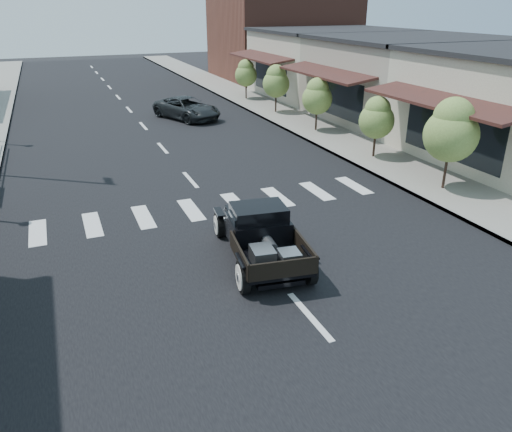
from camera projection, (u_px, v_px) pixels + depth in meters
name	position (u px, v px, depth m)	size (l,w,h in m)	color
ground	(258.00, 258.00, 13.67)	(120.00, 120.00, 0.00)	black
road	(150.00, 134.00, 26.42)	(14.00, 80.00, 0.02)	black
road_markings	(173.00, 160.00, 22.18)	(12.00, 60.00, 0.06)	silver
sidewalk_right	(294.00, 120.00, 29.35)	(3.00, 80.00, 0.15)	gray
storefront_mid	(411.00, 80.00, 29.05)	(10.00, 9.00, 4.50)	#9D9284
storefront_far	(332.00, 64.00, 36.70)	(10.00, 9.00, 4.50)	#BEB5A1
far_building_right	(282.00, 38.00, 44.89)	(11.00, 10.00, 7.00)	brown
small_tree_a	(449.00, 146.00, 17.77)	(1.91, 1.91, 3.19)	olive
small_tree_b	(376.00, 128.00, 21.68)	(1.52, 1.52, 2.54)	olive
small_tree_c	(317.00, 105.00, 26.20)	(1.58, 1.58, 2.63)	olive
small_tree_d	(276.00, 89.00, 30.62)	(1.64, 1.64, 2.74)	olive
small_tree_e	(246.00, 80.00, 35.00)	(1.54, 1.54, 2.57)	olive
hotrod_pickup	(261.00, 234.00, 13.33)	(2.05, 4.39, 1.52)	black
second_car	(187.00, 109.00, 29.62)	(2.10, 4.56, 1.27)	black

